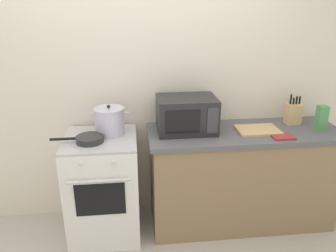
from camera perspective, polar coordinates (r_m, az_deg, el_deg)
The scene contains 11 objects.
back_wall at distance 3.05m, azimuth 0.76°, elevation 6.90°, with size 4.40×0.10×2.50m, color silver.
lower_cabinet_right at distance 3.17m, azimuth 12.46°, elevation -8.90°, with size 1.64×0.56×0.88m, color #8C7051.
countertop_right at distance 2.97m, azimuth 13.14°, elevation -1.15°, with size 1.70×0.60×0.04m, color #59595E.
stove at distance 3.00m, azimuth -11.02°, elevation -10.13°, with size 0.60×0.64×0.92m.
stock_pot at distance 2.82m, azimuth -10.02°, elevation 0.85°, with size 0.33×0.25×0.26m.
frying_pan at distance 2.72m, azimuth -13.46°, elevation -2.19°, with size 0.42×0.22×0.05m.
microwave at distance 2.84m, azimuth 3.20°, elevation 2.01°, with size 0.50×0.37×0.30m.
cutting_board at distance 2.98m, azimuth 15.18°, elevation -0.67°, with size 0.36×0.26×0.02m, color tan.
knife_block at distance 3.22m, azimuth 20.75°, elevation 2.00°, with size 0.13×0.10×0.28m.
pasta_box at distance 3.16m, azimuth 24.89°, elevation 1.27°, with size 0.08×0.08×0.22m, color #4C9356.
oven_mitt at distance 2.90m, azimuth 19.10°, elevation -1.71°, with size 0.18×0.14×0.02m, color #993333.
Camera 1 is at (-0.07, -1.97, 1.98)m, focal length 35.43 mm.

